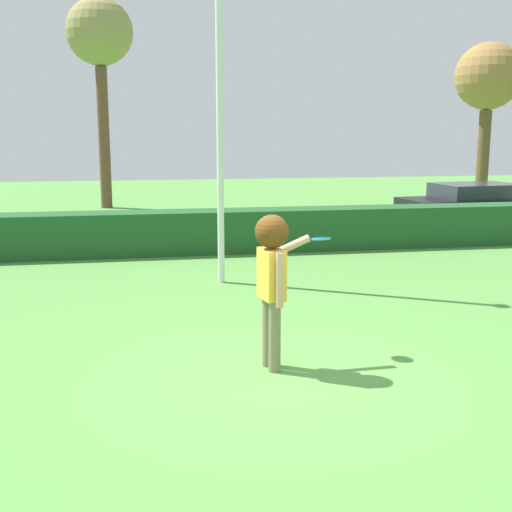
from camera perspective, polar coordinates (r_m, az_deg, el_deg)
name	(u,v)px	position (r m, az deg, el deg)	size (l,w,h in m)	color
ground_plane	(284,379)	(7.50, 2.42, -10.61)	(60.00, 60.00, 0.00)	#549140
person	(272,268)	(7.47, 1.42, -1.08)	(0.73, 0.66, 1.81)	#787652
frisbee	(321,239)	(8.11, 5.67, 1.49)	(0.24, 0.24, 0.08)	#268CE5
lamppost	(219,75)	(11.77, -3.20, 15.43)	(0.24, 0.24, 6.71)	silver
hedge_row	(208,231)	(14.93, -4.18, 2.14)	(19.06, 0.90, 0.95)	#205326
parked_car_black	(475,203)	(19.65, 18.44, 4.35)	(4.36, 2.17, 1.25)	black
bare_elm_tree	(100,38)	(24.15, -13.40, 17.91)	(2.27, 2.27, 7.15)	brown
oak_tree	(488,80)	(25.61, 19.47, 14.19)	(2.36, 2.36, 5.79)	brown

